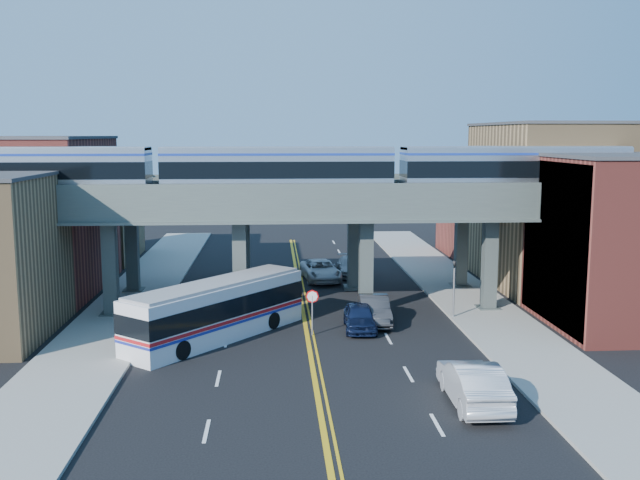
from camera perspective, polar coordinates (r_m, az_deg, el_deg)
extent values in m
plane|color=black|center=(38.02, -0.82, -8.86)|extent=(120.00, 120.00, 0.00)
cube|color=gray|center=(48.57, -15.19, -5.23)|extent=(5.00, 70.00, 0.16)
cube|color=gray|center=(49.43, 12.05, -4.88)|extent=(5.00, 70.00, 0.16)
cube|color=brown|center=(55.15, -21.33, 1.82)|extent=(8.00, 14.00, 11.00)
cube|color=olive|center=(67.74, -17.98, 1.83)|extent=(8.00, 10.00, 8.00)
cube|color=brown|center=(45.54, 22.81, -0.19)|extent=(8.00, 10.00, 10.00)
cube|color=olive|center=(56.33, 17.45, 2.64)|extent=(8.00, 14.00, 12.00)
cube|color=brown|center=(68.69, 13.50, 2.52)|extent=(8.00, 10.00, 9.00)
cube|color=teal|center=(43.96, 18.18, -0.57)|extent=(0.10, 9.50, 9.50)
cube|color=#3A4340|center=(46.16, -16.42, -2.28)|extent=(0.85, 0.85, 6.00)
cube|color=#3A4340|center=(45.08, -6.44, -2.23)|extent=(0.85, 0.85, 6.00)
cube|color=#3A4340|center=(45.41, 3.70, -2.12)|extent=(0.85, 0.85, 6.00)
cube|color=#3A4340|center=(47.11, 13.40, -1.95)|extent=(0.85, 0.85, 6.00)
cube|color=#48524D|center=(44.53, -1.37, 2.50)|extent=(52.00, 3.60, 1.40)
cube|color=#3A4340|center=(52.91, -14.78, -0.88)|extent=(0.85, 0.85, 6.00)
cube|color=#3A4340|center=(51.97, -6.09, -0.81)|extent=(0.85, 0.85, 6.00)
cube|color=#3A4340|center=(52.25, 2.71, -0.72)|extent=(0.85, 0.85, 6.00)
cube|color=#3A4340|center=(53.74, 11.21, -0.62)|extent=(0.85, 0.85, 6.00)
cube|color=#48524D|center=(51.49, -1.70, 3.30)|extent=(52.00, 3.60, 1.40)
cube|color=black|center=(45.56, -16.62, 3.31)|extent=(2.04, 2.04, 0.23)
cube|color=#B1B4BB|center=(46.66, -22.14, 5.13)|extent=(14.12, 2.69, 2.97)
cube|color=black|center=(46.66, -22.15, 5.32)|extent=(14.14, 2.75, 1.02)
cube|color=black|center=(44.62, -9.22, 3.46)|extent=(2.04, 2.04, 0.23)
cube|color=black|center=(44.68, 2.42, 3.56)|extent=(2.04, 2.04, 0.23)
cube|color=#B1B4BB|center=(44.31, -3.41, 5.59)|extent=(14.12, 2.69, 2.97)
cube|color=black|center=(44.30, -3.41, 5.79)|extent=(14.14, 2.75, 1.02)
cube|color=black|center=(45.68, 9.79, 3.56)|extent=(2.04, 2.04, 0.23)
cube|color=black|center=(48.60, 20.23, 3.44)|extent=(2.04, 2.04, 0.23)
cube|color=#B1B4BB|center=(46.84, 15.25, 5.47)|extent=(14.12, 2.69, 2.97)
cube|color=black|center=(46.84, 15.26, 5.65)|extent=(14.14, 2.75, 1.02)
cylinder|color=slate|center=(40.61, -0.62, -6.05)|extent=(0.09, 0.09, 2.30)
cylinder|color=red|center=(40.34, -0.62, -4.54)|extent=(0.76, 0.04, 0.76)
cylinder|color=slate|center=(44.74, 10.65, -4.24)|extent=(0.12, 0.12, 3.20)
imported|color=black|center=(44.34, 10.72, -1.66)|extent=(0.15, 0.18, 0.90)
cube|color=silver|center=(40.28, -8.21, -5.68)|extent=(9.65, 10.82, 3.09)
cube|color=black|center=(40.18, -8.22, -5.13)|extent=(9.72, 10.89, 1.05)
cube|color=#B21419|center=(40.35, -8.20, -6.09)|extent=(9.71, 10.89, 0.18)
cylinder|color=black|center=(38.02, -12.24, -8.28)|extent=(2.70, 2.49, 1.00)
cylinder|color=black|center=(42.91, -5.04, -6.19)|extent=(2.70, 2.49, 1.00)
imported|color=#0E1734|center=(41.88, 3.20, -6.16)|extent=(2.00, 4.55, 1.52)
imported|color=#29292B|center=(43.36, 4.36, -5.59)|extent=(1.92, 5.03, 1.64)
imported|color=silver|center=(55.77, 0.05, -2.44)|extent=(3.27, 5.91, 1.57)
imported|color=#9C9B9F|center=(57.73, 2.50, -2.12)|extent=(2.07, 5.07, 1.47)
imported|color=silver|center=(31.32, 12.14, -11.11)|extent=(2.04, 5.67, 1.86)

